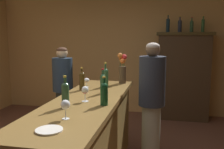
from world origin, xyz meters
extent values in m
cube|color=tan|center=(0.00, 2.95, 1.44)|extent=(5.33, 0.12, 2.89)
cube|color=brown|center=(0.22, 0.00, 0.47)|extent=(0.59, 2.27, 0.93)
cube|color=brown|center=(0.22, 0.00, 0.96)|extent=(0.67, 2.36, 0.05)
cube|color=#412F1D|center=(1.40, 2.64, 0.86)|extent=(0.98, 0.39, 1.73)
cube|color=#423518|center=(1.40, 2.64, 1.70)|extent=(1.06, 0.45, 0.06)
cylinder|color=#2B4D31|center=(0.13, -0.33, 1.09)|extent=(0.07, 0.07, 0.20)
sphere|color=#2B4D31|center=(0.13, -0.33, 1.19)|extent=(0.07, 0.07, 0.07)
cylinder|color=#2B4D31|center=(0.13, -0.33, 1.23)|extent=(0.03, 0.03, 0.08)
cylinder|color=gold|center=(0.13, -0.33, 1.27)|extent=(0.03, 0.03, 0.02)
cylinder|color=#2A5332|center=(0.27, 0.71, 1.09)|extent=(0.07, 0.07, 0.20)
sphere|color=#2A5332|center=(0.27, 0.71, 1.19)|extent=(0.07, 0.07, 0.07)
cylinder|color=#2A5332|center=(0.27, 0.71, 1.24)|extent=(0.02, 0.02, 0.10)
cylinder|color=gold|center=(0.27, 0.71, 1.30)|extent=(0.03, 0.03, 0.02)
cylinder|color=#244E32|center=(0.33, 0.31, 1.08)|extent=(0.06, 0.06, 0.20)
sphere|color=#244E32|center=(0.33, 0.31, 1.18)|extent=(0.06, 0.06, 0.06)
cylinder|color=#244E32|center=(0.33, 0.31, 1.22)|extent=(0.02, 0.02, 0.08)
cylinder|color=#B41C24|center=(0.33, 0.31, 1.27)|extent=(0.03, 0.03, 0.02)
cylinder|color=#403112|center=(0.03, 0.44, 1.08)|extent=(0.07, 0.07, 0.19)
sphere|color=#403112|center=(0.03, 0.44, 1.17)|extent=(0.07, 0.07, 0.07)
cylinder|color=#403112|center=(0.03, 0.44, 1.21)|extent=(0.02, 0.02, 0.08)
cylinder|color=gold|center=(0.03, 0.44, 1.26)|extent=(0.02, 0.02, 0.02)
cylinder|color=#133F21|center=(0.46, -0.18, 1.08)|extent=(0.07, 0.07, 0.18)
sphere|color=#133F21|center=(0.46, -0.18, 1.17)|extent=(0.07, 0.07, 0.07)
cylinder|color=#133F21|center=(0.46, -0.18, 1.21)|extent=(0.03, 0.03, 0.08)
cylinder|color=gold|center=(0.46, -0.18, 1.26)|extent=(0.03, 0.03, 0.02)
cylinder|color=white|center=(0.03, 0.63, 0.99)|extent=(0.06, 0.06, 0.00)
cylinder|color=white|center=(0.03, 0.63, 1.02)|extent=(0.01, 0.01, 0.06)
ellipsoid|color=white|center=(0.03, 0.63, 1.08)|extent=(0.08, 0.08, 0.06)
ellipsoid|color=maroon|center=(0.03, 0.63, 1.06)|extent=(0.06, 0.06, 0.02)
cylinder|color=white|center=(0.25, -0.64, 0.99)|extent=(0.06, 0.06, 0.00)
cylinder|color=white|center=(0.25, -0.64, 1.03)|extent=(0.01, 0.01, 0.07)
ellipsoid|color=white|center=(0.25, -0.64, 1.10)|extent=(0.08, 0.08, 0.08)
cylinder|color=white|center=(0.24, -0.09, 0.99)|extent=(0.07, 0.07, 0.00)
cylinder|color=white|center=(0.24, -0.09, 1.03)|extent=(0.01, 0.01, 0.08)
ellipsoid|color=white|center=(0.24, -0.09, 1.10)|extent=(0.07, 0.07, 0.08)
ellipsoid|color=maroon|center=(0.24, -0.09, 1.08)|extent=(0.06, 0.06, 0.03)
cylinder|color=#4E3B27|center=(0.44, 1.01, 1.10)|extent=(0.10, 0.10, 0.24)
cylinder|color=#38602D|center=(0.47, 1.01, 1.24)|extent=(0.01, 0.01, 0.23)
sphere|color=red|center=(0.47, 1.01, 1.36)|extent=(0.08, 0.08, 0.08)
cylinder|color=#38602D|center=(0.45, 1.04, 1.22)|extent=(0.01, 0.01, 0.18)
sphere|color=orange|center=(0.45, 1.04, 1.31)|extent=(0.06, 0.06, 0.06)
cylinder|color=#38602D|center=(0.41, 1.04, 1.23)|extent=(0.01, 0.01, 0.20)
sphere|color=orange|center=(0.41, 1.04, 1.33)|extent=(0.05, 0.05, 0.05)
cylinder|color=#38602D|center=(0.41, 0.99, 1.25)|extent=(0.01, 0.01, 0.25)
sphere|color=orange|center=(0.41, 0.99, 1.38)|extent=(0.07, 0.07, 0.07)
cylinder|color=#38602D|center=(0.45, 0.98, 1.21)|extent=(0.01, 0.01, 0.17)
sphere|color=orange|center=(0.45, 0.98, 1.30)|extent=(0.07, 0.07, 0.07)
cylinder|color=white|center=(0.24, -0.91, 0.99)|extent=(0.19, 0.19, 0.01)
cylinder|color=#182D37|center=(1.07, 2.64, 1.85)|extent=(0.07, 0.07, 0.24)
sphere|color=#182D37|center=(1.07, 2.64, 1.96)|extent=(0.07, 0.07, 0.07)
cylinder|color=#182D37|center=(1.07, 2.64, 2.01)|extent=(0.02, 0.02, 0.09)
cylinder|color=gold|center=(1.07, 2.64, 2.06)|extent=(0.03, 0.03, 0.02)
cylinder|color=#252A39|center=(1.30, 2.64, 1.83)|extent=(0.08, 0.08, 0.20)
sphere|color=#252A39|center=(1.30, 2.64, 1.93)|extent=(0.08, 0.08, 0.08)
cylinder|color=#252A39|center=(1.30, 2.64, 1.98)|extent=(0.03, 0.03, 0.10)
cylinder|color=gold|center=(1.30, 2.64, 2.03)|extent=(0.03, 0.03, 0.02)
cylinder|color=#2C4D31|center=(1.52, 2.64, 1.82)|extent=(0.07, 0.07, 0.19)
sphere|color=#2C4D31|center=(1.52, 2.64, 1.92)|extent=(0.07, 0.07, 0.07)
cylinder|color=#2C4D31|center=(1.52, 2.64, 1.96)|extent=(0.02, 0.02, 0.08)
cylinder|color=#AC2328|center=(1.52, 2.64, 2.01)|extent=(0.03, 0.03, 0.02)
cylinder|color=#2A512B|center=(1.73, 2.64, 1.84)|extent=(0.06, 0.06, 0.22)
sphere|color=#2A512B|center=(1.73, 2.64, 1.95)|extent=(0.06, 0.06, 0.06)
cylinder|color=#2A512B|center=(1.73, 2.64, 1.98)|extent=(0.02, 0.02, 0.07)
cylinder|color=gold|center=(1.73, 2.64, 2.03)|extent=(0.03, 0.03, 0.02)
cylinder|color=#2A3433|center=(-0.59, 1.33, 0.38)|extent=(0.24, 0.24, 0.76)
cylinder|color=#243448|center=(-0.59, 1.33, 1.03)|extent=(0.33, 0.33, 0.54)
sphere|color=#D8B689|center=(-0.59, 1.33, 1.38)|extent=(0.18, 0.18, 0.18)
ellipsoid|color=#4D3121|center=(-0.59, 1.33, 1.42)|extent=(0.17, 0.17, 0.10)
cylinder|color=gray|center=(0.87, 0.61, 0.40)|extent=(0.23, 0.23, 0.79)
cylinder|color=#252B37|center=(0.87, 0.61, 1.10)|extent=(0.32, 0.32, 0.61)
sphere|color=brown|center=(0.87, 0.61, 1.48)|extent=(0.17, 0.17, 0.17)
ellipsoid|color=#B9ACA0|center=(0.87, 0.61, 1.52)|extent=(0.17, 0.17, 0.10)
camera|label=1|loc=(0.99, -2.43, 1.62)|focal=39.92mm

